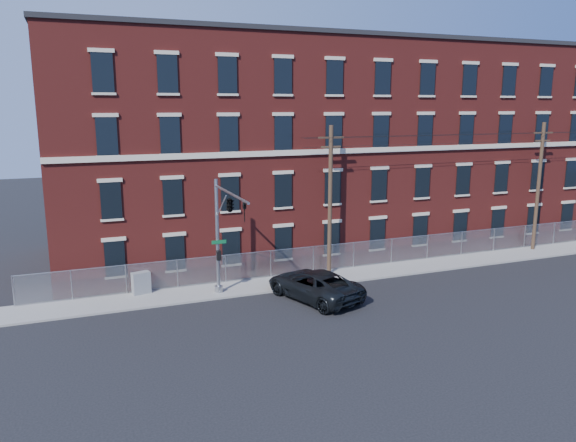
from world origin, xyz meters
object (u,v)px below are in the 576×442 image
Objects in this scene: utility_cabinet at (141,283)px; traffic_signal_mast at (227,215)px; utility_pole_near at (330,198)px; pickup_truck at (314,284)px.

traffic_signal_mast is at bearing -52.70° from utility_cabinet.
utility_pole_near is at bearing -14.03° from utility_cabinet.
utility_pole_near is 7.46× the size of utility_cabinet.
utility_pole_near reaches higher than utility_cabinet.
utility_cabinet is at bearing -43.36° from pickup_truck.
traffic_signal_mast is 5.22× the size of utility_cabinet.
utility_cabinet is (-9.57, 4.36, -0.10)m from pickup_truck.
utility_cabinet is at bearing 178.30° from utility_pole_near.
utility_pole_near is 13.27m from utility_cabinet.
pickup_truck is at bearing -36.83° from utility_cabinet.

